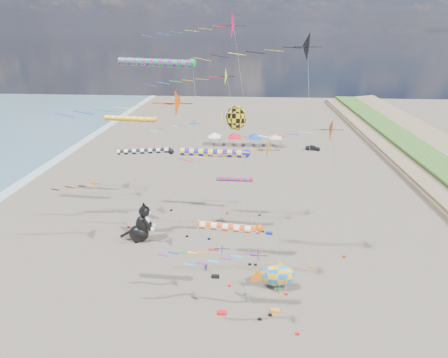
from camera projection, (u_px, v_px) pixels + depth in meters
name	position (u px, v px, depth m)	size (l,w,h in m)	color
ground	(217.00, 345.00, 31.83)	(260.00, 260.00, 0.00)	brown
delta_kite_0	(298.00, 49.00, 32.77)	(13.46, 2.98, 26.62)	black
delta_kite_1	(248.00, 258.00, 30.00)	(9.92, 1.74, 9.65)	purple
delta_kite_2	(223.00, 78.00, 42.23)	(13.66, 2.42, 22.69)	#D7ED13
delta_kite_3	(237.00, 27.00, 39.50)	(14.00, 3.20, 28.65)	#D30B59
delta_kite_4	(180.00, 103.00, 31.50)	(14.33, 2.76, 22.03)	#E04D08
delta_kite_5	(254.00, 156.00, 31.71)	(10.65, 2.37, 17.39)	orange
delta_kite_6	(330.00, 130.00, 37.98)	(11.99, 2.78, 18.12)	#D33B00
delta_kite_7	(223.00, 258.00, 32.07)	(8.50, 1.67, 8.41)	blue
delta_kite_8	(195.00, 128.00, 49.73)	(10.08, 1.93, 15.00)	#148BD9
delta_kite_9	(94.00, 186.00, 48.56)	(9.10, 1.54, 7.80)	orange
windsock_0	(232.00, 228.00, 31.47)	(7.27, 0.78, 10.50)	#DB4D0F
windsock_1	(159.00, 63.00, 39.29)	(10.09, 0.93, 23.59)	#18873D
windsock_2	(236.00, 180.00, 52.07)	(6.91, 0.64, 6.32)	red
windsock_3	(217.00, 153.00, 37.35)	(8.73, 0.91, 14.86)	#1913C6
windsock_4	(133.00, 119.00, 50.19)	(9.03, 0.80, 15.17)	#FF9D15
windsock_5	(148.00, 152.00, 44.03)	(8.47, 0.72, 12.81)	black
angelfish_kite	(234.00, 119.00, 37.83)	(3.74, 3.02, 19.04)	yellow
cat_inflatable	(140.00, 222.00, 46.80)	(4.08, 2.04, 5.51)	black
fish_inflatable	(277.00, 275.00, 38.22)	(5.39, 2.46, 3.80)	blue
person_adult	(246.00, 292.00, 37.23)	(0.55, 0.36, 1.50)	gray
child_green	(278.00, 289.00, 38.04)	(0.52, 0.40, 1.07)	#1B7C30
child_blue	(206.00, 267.00, 41.53)	(0.57, 0.24, 0.97)	#2839A5
kite_bag_0	(215.00, 276.00, 40.51)	(0.90, 0.44, 0.30)	black
kite_bag_1	(269.00, 233.00, 49.17)	(0.90, 0.44, 0.30)	#1216B5
kite_bag_2	(222.00, 313.00, 35.29)	(0.90, 0.44, 0.30)	red
kite_bag_3	(275.00, 311.00, 35.56)	(0.90, 0.44, 0.30)	#FDA215
tent_row	(245.00, 134.00, 85.56)	(19.20, 4.20, 3.80)	white
parked_car	(313.00, 148.00, 83.64)	(1.42, 3.53, 1.20)	#26262D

